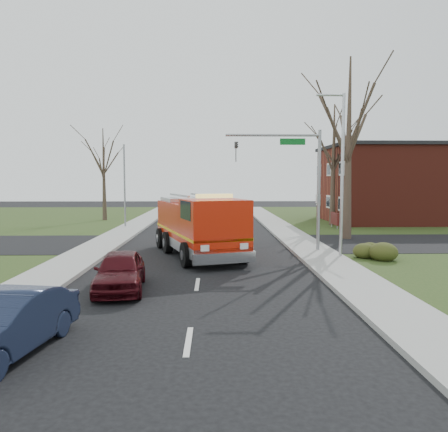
{
  "coord_description": "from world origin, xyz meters",
  "views": [
    {
      "loc": [
        0.64,
        -22.68,
        4.06
      ],
      "look_at": [
        1.23,
        2.04,
        2.0
      ],
      "focal_mm": 35.0,
      "sensor_mm": 36.0,
      "label": 1
    }
  ],
  "objects_px": {
    "traffic_signal_mast": "(296,168)",
    "fire_engine": "(199,227)",
    "parked_car_maroon": "(120,271)",
    "parked_car_gray": "(4,325)"
  },
  "relations": [
    {
      "from": "fire_engine",
      "to": "parked_car_maroon",
      "type": "relative_size",
      "value": 2.09
    },
    {
      "from": "traffic_signal_mast",
      "to": "fire_engine",
      "type": "distance_m",
      "value": 6.32
    },
    {
      "from": "traffic_signal_mast",
      "to": "parked_car_gray",
      "type": "relative_size",
      "value": 1.54
    },
    {
      "from": "traffic_signal_mast",
      "to": "fire_engine",
      "type": "relative_size",
      "value": 0.76
    },
    {
      "from": "parked_car_maroon",
      "to": "parked_car_gray",
      "type": "height_order",
      "value": "parked_car_gray"
    },
    {
      "from": "traffic_signal_mast",
      "to": "parked_car_maroon",
      "type": "bearing_deg",
      "value": -133.96
    },
    {
      "from": "fire_engine",
      "to": "parked_car_gray",
      "type": "xyz_separation_m",
      "value": [
        -4.07,
        -13.13,
        -0.81
      ]
    },
    {
      "from": "fire_engine",
      "to": "parked_car_maroon",
      "type": "height_order",
      "value": "fire_engine"
    },
    {
      "from": "parked_car_maroon",
      "to": "parked_car_gray",
      "type": "distance_m",
      "value": 6.11
    },
    {
      "from": "traffic_signal_mast",
      "to": "parked_car_maroon",
      "type": "xyz_separation_m",
      "value": [
        -8.01,
        -8.31,
        -3.98
      ]
    }
  ]
}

